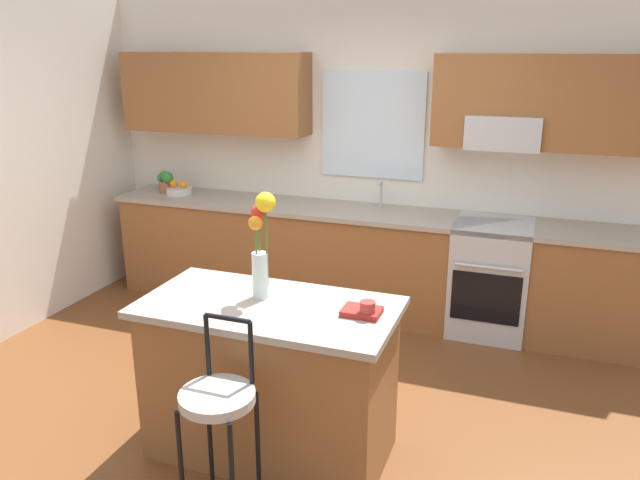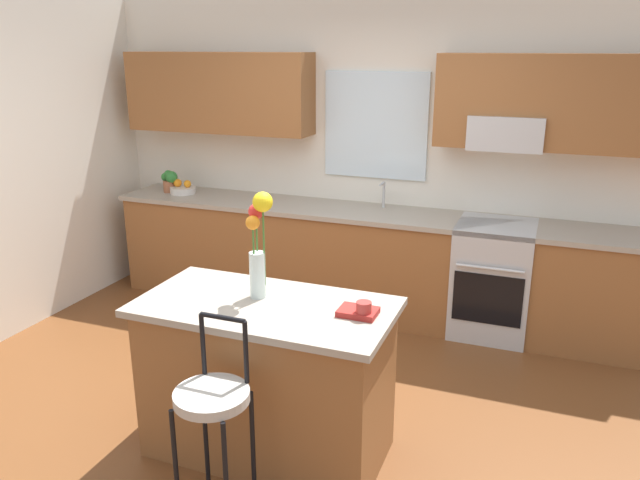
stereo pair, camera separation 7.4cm
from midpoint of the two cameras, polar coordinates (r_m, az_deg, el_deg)
The scene contains 12 objects.
ground_plane at distance 4.16m, azimuth -3.81°, elevation -15.38°, with size 14.00×14.00×0.00m, color brown.
back_wall_assembly at distance 5.42m, azimuth 4.64°, elevation 9.49°, with size 5.60×0.50×2.70m.
counter_run at distance 5.40m, azimuth 3.35°, elevation -1.93°, with size 4.56×0.64×0.92m.
sink_faucet at distance 5.34m, azimuth 5.20°, elevation 4.44°, with size 0.02×0.13×0.23m.
oven_range at distance 5.20m, azimuth 14.95°, elevation -3.39°, with size 0.60×0.64×0.92m.
kitchen_island at distance 3.59m, azimuth -5.21°, elevation -12.60°, with size 1.40×0.73×0.92m.
bar_stool_near at distance 3.06m, azimuth -10.02°, elevation -14.78°, with size 0.36×0.36×1.04m.
flower_vase at distance 3.36m, azimuth -6.06°, elevation -0.11°, with size 0.15×0.13×0.60m.
mug_ceramic at distance 3.19m, azimuth 3.73°, elevation -6.42°, with size 0.08×0.08×0.09m, color #A52D28.
cookbook at distance 3.24m, azimuth 3.19°, elevation -6.59°, with size 0.20×0.15×0.03m, color maroon.
fruit_bowl_oranges at distance 6.00m, azimuth -13.19°, elevation 4.54°, with size 0.24×0.24×0.13m.
potted_plant_small at distance 6.06m, azimuth -14.37°, elevation 5.32°, with size 0.18×0.12×0.21m.
Camera 1 is at (1.41, -3.20, 2.25)m, focal length 34.83 mm.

